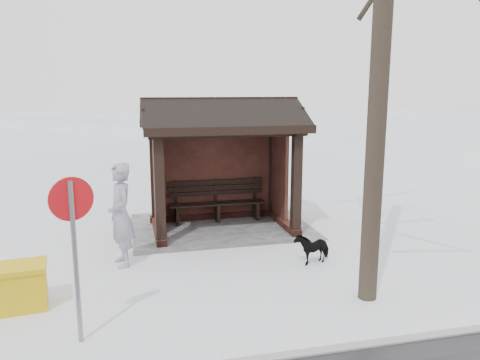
% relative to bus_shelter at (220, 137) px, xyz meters
% --- Properties ---
extents(ground, '(120.00, 120.00, 0.00)m').
position_rel_bus_shelter_xyz_m(ground, '(0.00, 0.16, -2.17)').
color(ground, white).
rests_on(ground, ground).
extents(kerb, '(120.00, 0.15, 0.06)m').
position_rel_bus_shelter_xyz_m(kerb, '(0.00, 5.66, -2.16)').
color(kerb, gray).
rests_on(kerb, ground).
extents(trampled_patch, '(4.20, 3.20, 0.02)m').
position_rel_bus_shelter_xyz_m(trampled_patch, '(0.00, -0.04, -2.16)').
color(trampled_patch, '#99999F').
rests_on(trampled_patch, ground).
extents(bus_shelter, '(3.60, 2.40, 3.09)m').
position_rel_bus_shelter_xyz_m(bus_shelter, '(0.00, 0.00, 0.00)').
color(bus_shelter, '#391814').
rests_on(bus_shelter, ground).
extents(pedestrian, '(0.64, 0.81, 1.95)m').
position_rel_bus_shelter_xyz_m(pedestrian, '(2.29, 1.98, -1.19)').
color(pedestrian, gray).
rests_on(pedestrian, ground).
extents(dog, '(0.76, 0.52, 0.59)m').
position_rel_bus_shelter_xyz_m(dog, '(-1.24, 2.69, -1.87)').
color(dog, black).
rests_on(dog, ground).
extents(grit_bin, '(0.96, 0.72, 0.69)m').
position_rel_bus_shelter_xyz_m(grit_bin, '(3.83, 3.45, -1.82)').
color(grit_bin, '#BF990B').
rests_on(grit_bin, ground).
extents(road_sign, '(0.53, 0.25, 2.21)m').
position_rel_bus_shelter_xyz_m(road_sign, '(2.82, 4.65, -0.56)').
color(road_sign, gray).
rests_on(road_sign, ground).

